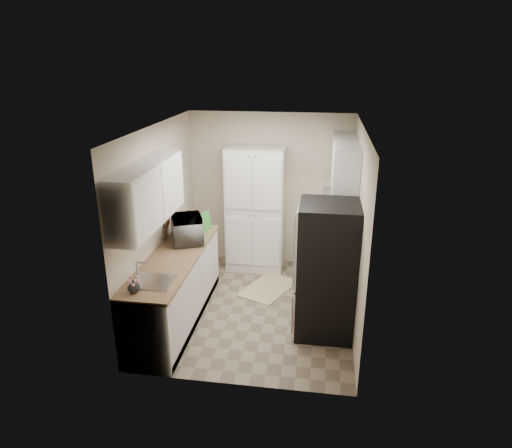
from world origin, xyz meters
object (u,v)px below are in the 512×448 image
(pantry_cabinet, at_px, (255,210))
(wine_bottle, at_px, (189,221))
(microwave, at_px, (187,229))
(refrigerator, at_px, (326,270))
(toaster_oven, at_px, (337,215))
(electric_range, at_px, (328,269))

(pantry_cabinet, xyz_separation_m, wine_bottle, (-0.85, -0.83, 0.06))
(microwave, bearing_deg, refrigerator, -127.61)
(pantry_cabinet, xyz_separation_m, toaster_oven, (1.28, -0.17, 0.04))
(refrigerator, bearing_deg, pantry_cabinet, 123.46)
(refrigerator, relative_size, wine_bottle, 6.20)
(refrigerator, bearing_deg, microwave, 165.00)
(electric_range, relative_size, refrigerator, 0.66)
(electric_range, xyz_separation_m, microwave, (-1.93, -0.29, 0.61))
(electric_range, relative_size, microwave, 1.90)
(pantry_cabinet, relative_size, toaster_oven, 4.88)
(wine_bottle, bearing_deg, microwave, -76.85)
(pantry_cabinet, bearing_deg, wine_bottle, -135.63)
(electric_range, distance_m, refrigerator, 0.88)
(wine_bottle, relative_size, toaster_oven, 0.67)
(refrigerator, height_order, microwave, refrigerator)
(wine_bottle, distance_m, toaster_oven, 2.22)
(microwave, bearing_deg, electric_range, -104.00)
(electric_range, height_order, toaster_oven, toaster_oven)
(electric_range, xyz_separation_m, toaster_oven, (0.10, 0.75, 0.56))
(refrigerator, relative_size, microwave, 2.87)
(electric_range, distance_m, microwave, 2.04)
(pantry_cabinet, distance_m, refrigerator, 2.07)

